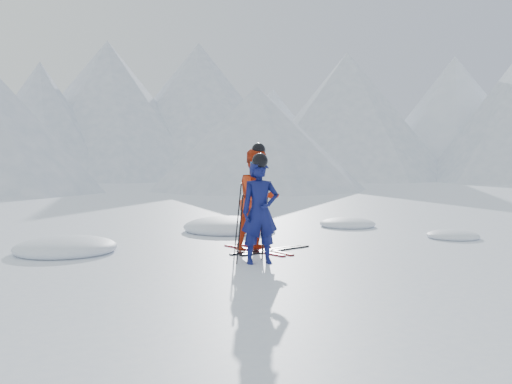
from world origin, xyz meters
TOP-DOWN VIEW (x-y plane):
  - ground at (0.00, 0.00)m, footprint 160.00×160.00m
  - mountain_range at (5.71, 35.31)m, footprint 106.15×62.94m
  - skier_blue at (-2.45, -0.81)m, footprint 0.73×0.60m
  - skier_red at (-1.71, 0.29)m, footprint 0.98×0.79m
  - pole_blue_left at (-2.75, -0.66)m, footprint 0.12×0.08m
  - pole_blue_right at (-2.20, -0.56)m, footprint 0.12×0.07m
  - pole_red_left at (-2.01, 0.54)m, footprint 0.13×0.10m
  - pole_red_right at (-1.41, 0.44)m, footprint 0.13×0.09m
  - ski_worn_left at (-1.83, 0.29)m, footprint 0.25×1.70m
  - ski_worn_right at (-1.59, 0.29)m, footprint 0.14×1.70m
  - ski_loose_a at (-1.58, 0.19)m, footprint 1.70×0.21m
  - ski_loose_b at (-1.48, 0.04)m, footprint 1.70×0.26m
  - snow_lumps at (-1.18, 2.44)m, footprint 9.08×5.57m

SIDE VIEW (x-z plane):
  - ground at x=0.00m, z-range 0.00..0.00m
  - snow_lumps at x=-1.18m, z-range -0.25..0.25m
  - ski_worn_left at x=-1.83m, z-range 0.00..0.03m
  - ski_worn_right at x=-1.59m, z-range 0.00..0.03m
  - ski_loose_a at x=-1.58m, z-range 0.00..0.03m
  - ski_loose_b at x=-1.48m, z-range 0.00..0.03m
  - pole_blue_left at x=-2.75m, z-range 0.00..1.14m
  - pole_blue_right at x=-2.20m, z-range 0.00..1.14m
  - pole_red_left at x=-2.01m, z-range 0.00..1.28m
  - pole_red_right at x=-1.41m, z-range 0.00..1.28m
  - skier_blue at x=-2.45m, z-range 0.00..1.71m
  - skier_red at x=-1.71m, z-range 0.00..1.93m
  - mountain_range at x=5.71m, z-range -1.04..14.49m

